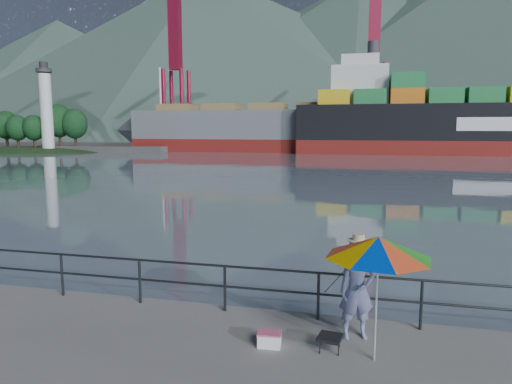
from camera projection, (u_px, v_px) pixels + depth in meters
harbor_water at (351, 142)px, 133.73m from camera, size 500.00×280.00×0.00m
far_dock at (394, 147)px, 95.79m from camera, size 200.00×40.00×0.40m
guardrail at (181, 284)px, 10.02m from camera, size 22.00×0.06×1.03m
mountains at (451, 53)px, 194.85m from camera, size 600.00×332.80×80.00m
lighthouse_islet at (23, 149)px, 80.69m from camera, size 48.00×26.40×19.20m
fisherman at (357, 290)px, 8.50m from camera, size 0.77×0.62×1.85m
beach_umbrella at (378, 247)px, 7.49m from camera, size 2.18×2.18×2.16m
folding_stool at (330, 343)px, 8.08m from camera, size 0.47×0.47×0.27m
cooler_bag at (269, 340)px, 8.24m from camera, size 0.43×0.31×0.24m
fishing_rod at (337, 319)px, 9.43m from camera, size 0.69×1.78×1.33m
bulk_carrier at (279, 127)px, 80.12m from camera, size 48.65×8.42×14.50m
container_ship at (497, 116)px, 70.64m from camera, size 58.04×9.67×18.10m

